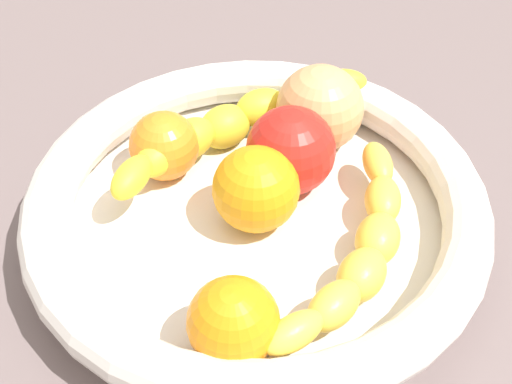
% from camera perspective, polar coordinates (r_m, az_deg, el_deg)
% --- Properties ---
extents(kitchen_counter, '(1.20, 1.20, 0.03)m').
position_cam_1_polar(kitchen_counter, '(0.57, 0.00, -4.44)').
color(kitchen_counter, '#6A5A5A').
rests_on(kitchen_counter, ground).
extents(fruit_bowl, '(0.35, 0.35, 0.05)m').
position_cam_1_polar(fruit_bowl, '(0.54, 0.00, -1.45)').
color(fruit_bowl, silver).
rests_on(fruit_bowl, kitchen_counter).
extents(banana_draped_left, '(0.21, 0.16, 0.05)m').
position_cam_1_polar(banana_draped_left, '(0.59, -2.03, 5.49)').
color(banana_draped_left, yellow).
rests_on(banana_draped_left, fruit_bowl).
extents(banana_draped_right, '(0.22, 0.07, 0.04)m').
position_cam_1_polar(banana_draped_right, '(0.50, 8.39, -4.65)').
color(banana_draped_right, yellow).
rests_on(banana_draped_right, fruit_bowl).
extents(orange_front, '(0.06, 0.06, 0.06)m').
position_cam_1_polar(orange_front, '(0.45, -1.84, -10.45)').
color(orange_front, orange).
rests_on(orange_front, fruit_bowl).
extents(orange_mid_left, '(0.06, 0.06, 0.06)m').
position_cam_1_polar(orange_mid_left, '(0.57, -7.42, 3.72)').
color(orange_mid_left, orange).
rests_on(orange_mid_left, fruit_bowl).
extents(orange_mid_right, '(0.07, 0.07, 0.07)m').
position_cam_1_polar(orange_mid_right, '(0.52, -0.45, -0.05)').
color(orange_mid_right, orange).
rests_on(orange_mid_right, fruit_bowl).
extents(peach_blush, '(0.07, 0.07, 0.07)m').
position_cam_1_polar(peach_blush, '(0.59, 5.17, 6.74)').
color(peach_blush, '#E6A165').
rests_on(peach_blush, fruit_bowl).
extents(tomato_red, '(0.07, 0.07, 0.07)m').
position_cam_1_polar(tomato_red, '(0.55, 2.82, 3.37)').
color(tomato_red, red).
rests_on(tomato_red, fruit_bowl).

